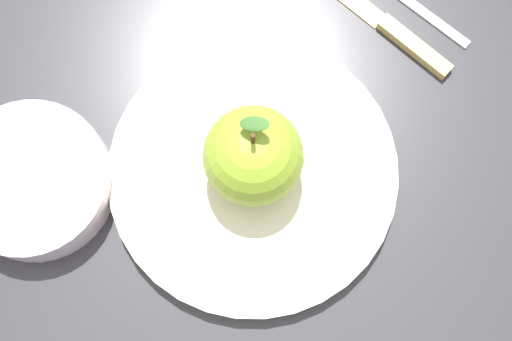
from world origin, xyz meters
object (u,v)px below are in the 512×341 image
at_px(apple, 257,156).
at_px(knife, 379,17).
at_px(dinner_plate, 256,173).
at_px(side_bowl, 35,181).

xyz_separation_m(apple, knife, (0.16, -0.10, -0.06)).
bearing_deg(dinner_plate, knife, -30.63).
relative_size(apple, side_bowl, 0.74).
distance_m(apple, side_bowl, 0.19).
height_order(apple, side_bowl, apple).
height_order(side_bowl, knife, side_bowl).
distance_m(dinner_plate, side_bowl, 0.19).
bearing_deg(knife, apple, 149.20).
relative_size(dinner_plate, knife, 1.40).
relative_size(dinner_plate, side_bowl, 1.86).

